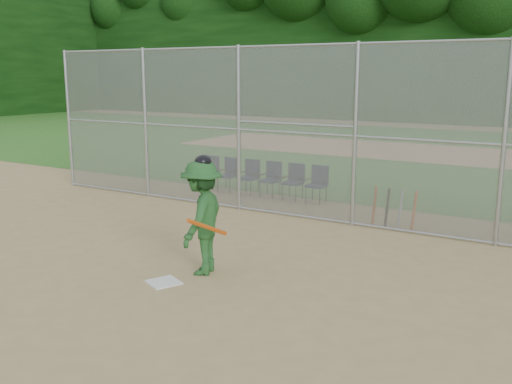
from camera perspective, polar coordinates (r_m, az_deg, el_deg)
The scene contains 14 objects.
ground at distance 9.27m, azimuth -8.12°, elevation -9.38°, with size 100.00×100.00×0.00m, color tan.
grass_strip at distance 25.49m, azimuth 18.36°, elevation 3.65°, with size 100.00×100.00×0.00m, color #2B631D.
dirt_patch_far at distance 25.49m, azimuth 18.36°, elevation 3.66°, with size 24.00×24.00×0.00m, color tan.
backstop_fence at distance 12.97m, azimuth 5.75°, elevation 6.12°, with size 16.09×0.09×4.00m.
treeline at distance 27.32m, azimuth 20.11°, elevation 15.61°, with size 81.00×60.00×11.00m.
home_plate at distance 9.47m, azimuth -9.21°, elevation -8.90°, with size 0.47×0.47×0.02m, color silver.
batter_at_plate at distance 9.57m, azimuth -5.43°, elevation -2.48°, with size 1.04×1.49×2.03m.
spare_bats at distance 12.96m, azimuth 13.62°, elevation -1.55°, with size 0.96×0.30×0.85m.
chair_0 at distance 16.75m, azimuth -4.84°, elevation 1.91°, with size 0.54×0.52×0.96m, color #0E1935, non-canonical shape.
chair_1 at distance 16.36m, azimuth -2.85°, elevation 1.70°, with size 0.54×0.52×0.96m, color #0E1935, non-canonical shape.
chair_2 at distance 15.98m, azimuth -0.77°, elevation 1.48°, with size 0.54×0.52×0.96m, color #0E1935, non-canonical shape.
chair_3 at distance 15.63m, azimuth 1.40°, elevation 1.25°, with size 0.54×0.52×0.96m, color #0E1935, non-canonical shape.
chair_4 at distance 15.30m, azimuth 3.67°, elevation 1.00°, with size 0.54×0.52×0.96m, color #0E1935, non-canonical shape.
chair_5 at distance 15.00m, azimuth 6.04°, elevation 0.74°, with size 0.54×0.52×0.96m, color #0E1935, non-canonical shape.
Camera 1 is at (5.53, -6.66, 3.32)m, focal length 40.00 mm.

